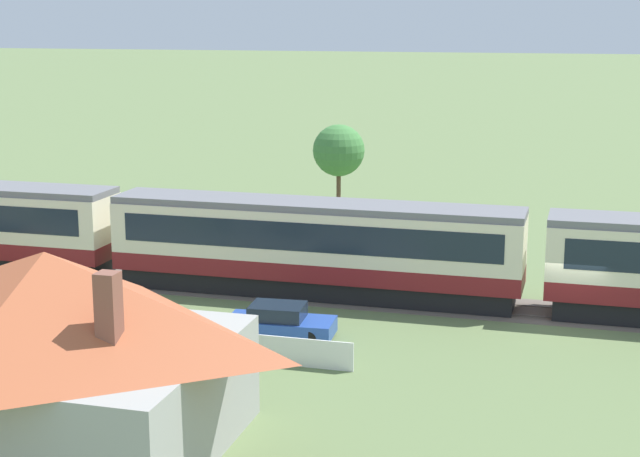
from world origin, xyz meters
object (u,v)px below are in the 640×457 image
passenger_train (320,244)px  yard_tree_0 (339,151)px  cottage_terracotta_roof_3 (50,347)px  parked_car_blue (280,322)px

passenger_train → yard_tree_0: 16.21m
passenger_train → cottage_terracotta_roof_3: (-3.18, -17.10, 0.66)m
passenger_train → parked_car_blue: bearing=-89.0°
passenger_train → yard_tree_0: size_ratio=16.22×
parked_car_blue → yard_tree_0: (-3.33, 21.91, 3.67)m
cottage_terracotta_roof_3 → passenger_train: bearing=79.5°
passenger_train → yard_tree_0: (-3.22, 15.76, 1.96)m
parked_car_blue → yard_tree_0: bearing=94.7°
passenger_train → cottage_terracotta_roof_3: cottage_terracotta_roof_3 is taller
passenger_train → parked_car_blue: passenger_train is taller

